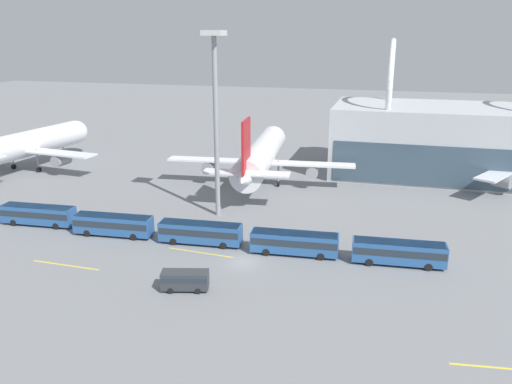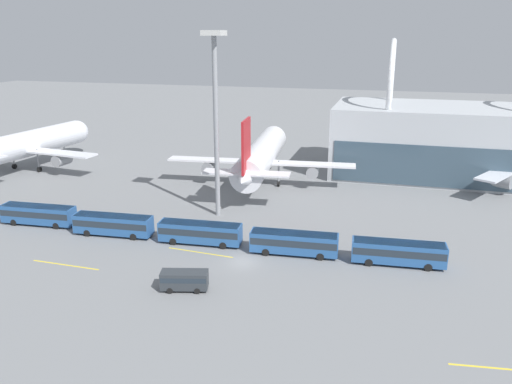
{
  "view_description": "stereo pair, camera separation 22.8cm",
  "coord_description": "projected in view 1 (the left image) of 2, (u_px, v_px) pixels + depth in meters",
  "views": [
    {
      "loc": [
        17.04,
        -56.04,
        27.88
      ],
      "look_at": [
        -2.98,
        17.21,
        4.0
      ],
      "focal_mm": 35.0,
      "sensor_mm": 36.0,
      "label": 1
    },
    {
      "loc": [
        17.26,
        -55.98,
        27.88
      ],
      "look_at": [
        -2.98,
        17.21,
        4.0
      ],
      "focal_mm": 35.0,
      "sensor_mm": 36.0,
      "label": 2
    }
  ],
  "objects": [
    {
      "name": "ground_plane",
      "position": [
        243.0,
        262.0,
        64.21
      ],
      "size": [
        440.0,
        440.0,
        0.0
      ],
      "primitive_type": "plane",
      "color": "slate"
    },
    {
      "name": "floodlight_mast",
      "position": [
        215.0,
        101.0,
        75.63
      ],
      "size": [
        3.08,
        3.08,
        28.62
      ],
      "color": "gray",
      "rests_on": "ground_plane"
    },
    {
      "name": "shuttle_bus_3",
      "position": [
        294.0,
        242.0,
        65.97
      ],
      "size": [
        11.74,
        3.42,
        3.05
      ],
      "rotation": [
        0.0,
        0.0,
        0.07
      ],
      "color": "#285693",
      "rests_on": "ground_plane"
    },
    {
      "name": "lane_stripe_1",
      "position": [
        66.0,
        265.0,
        63.32
      ],
      "size": [
        9.66,
        0.41,
        0.01
      ],
      "primitive_type": "cube",
      "rotation": [
        0.0,
        0.0,
        -0.02
      ],
      "color": "yellow",
      "rests_on": "ground_plane"
    },
    {
      "name": "shuttle_bus_4",
      "position": [
        399.0,
        251.0,
        63.04
      ],
      "size": [
        11.75,
        3.42,
        3.05
      ],
      "rotation": [
        0.0,
        0.0,
        0.07
      ],
      "color": "#285693",
      "rests_on": "ground_plane"
    },
    {
      "name": "shuttle_bus_0",
      "position": [
        38.0,
        214.0,
        76.32
      ],
      "size": [
        11.73,
        3.34,
        3.05
      ],
      "rotation": [
        0.0,
        0.0,
        0.07
      ],
      "color": "#285693",
      "rests_on": "ground_plane"
    },
    {
      "name": "shuttle_bus_2",
      "position": [
        200.0,
        232.0,
        69.36
      ],
      "size": [
        11.74,
        3.41,
        3.05
      ],
      "rotation": [
        0.0,
        0.0,
        0.07
      ],
      "color": "#285693",
      "rests_on": "ground_plane"
    },
    {
      "name": "airliner_at_gate_far",
      "position": [
        261.0,
        156.0,
        96.34
      ],
      "size": [
        36.25,
        39.67,
        15.11
      ],
      "rotation": [
        0.0,
        0.0,
        1.67
      ],
      "color": "white",
      "rests_on": "ground_plane"
    },
    {
      "name": "airliner_at_gate_near",
      "position": [
        27.0,
        144.0,
        106.98
      ],
      "size": [
        35.84,
        35.47,
        15.14
      ],
      "rotation": [
        0.0,
        0.0,
        1.46
      ],
      "color": "silver",
      "rests_on": "ground_plane"
    },
    {
      "name": "service_van_foreground",
      "position": [
        185.0,
        279.0,
        56.79
      ],
      "size": [
        5.67,
        3.2,
        2.28
      ],
      "rotation": [
        0.0,
        0.0,
        0.25
      ],
      "color": "#2D3338",
      "rests_on": "ground_plane"
    },
    {
      "name": "shuttle_bus_1",
      "position": [
        113.0,
        224.0,
        72.27
      ],
      "size": [
        11.75,
        3.43,
        3.05
      ],
      "rotation": [
        0.0,
        0.0,
        0.07
      ],
      "color": "#285693",
      "rests_on": "ground_plane"
    },
    {
      "name": "lane_stripe_0",
      "position": [
        494.0,
        367.0,
        43.82
      ],
      "size": [
        7.45,
        1.15,
        0.01
      ],
      "primitive_type": "cube",
      "rotation": [
        0.0,
        0.0,
        0.12
      ],
      "color": "yellow",
      "rests_on": "ground_plane"
    },
    {
      "name": "lane_stripe_2",
      "position": [
        201.0,
        253.0,
        67.01
      ],
      "size": [
        9.48,
        0.92,
        0.01
      ],
      "primitive_type": "cube",
      "rotation": [
        0.0,
        0.0,
        -0.07
      ],
      "color": "yellow",
      "rests_on": "ground_plane"
    }
  ]
}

